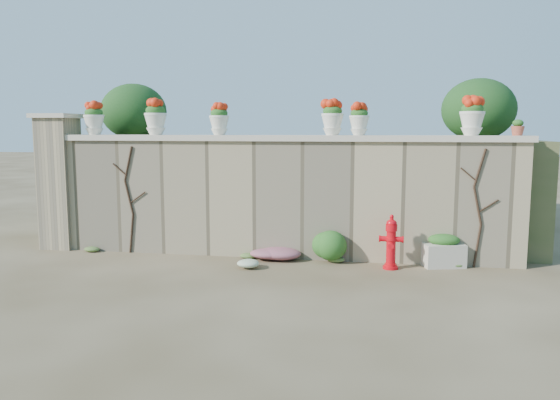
% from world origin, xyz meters
% --- Properties ---
extents(ground, '(80.00, 80.00, 0.00)m').
position_xyz_m(ground, '(0.00, 0.00, 0.00)').
color(ground, '#493B24').
rests_on(ground, ground).
extents(stone_wall, '(8.00, 0.40, 2.00)m').
position_xyz_m(stone_wall, '(0.00, 1.80, 1.00)').
color(stone_wall, '#998866').
rests_on(stone_wall, ground).
extents(wall_cap, '(8.10, 0.52, 0.10)m').
position_xyz_m(wall_cap, '(0.00, 1.80, 2.05)').
color(wall_cap, beige).
rests_on(wall_cap, stone_wall).
extents(gate_pillar, '(0.72, 0.72, 2.48)m').
position_xyz_m(gate_pillar, '(-4.15, 1.80, 1.26)').
color(gate_pillar, '#998866').
rests_on(gate_pillar, ground).
extents(raised_fill, '(9.00, 6.00, 2.00)m').
position_xyz_m(raised_fill, '(0.00, 5.00, 1.00)').
color(raised_fill, '#384C23').
rests_on(raised_fill, ground).
extents(back_shrub_left, '(1.30, 1.30, 1.10)m').
position_xyz_m(back_shrub_left, '(-3.20, 3.00, 2.55)').
color(back_shrub_left, '#143814').
rests_on(back_shrub_left, raised_fill).
extents(back_shrub_right, '(1.30, 1.30, 1.10)m').
position_xyz_m(back_shrub_right, '(3.40, 3.00, 2.55)').
color(back_shrub_right, '#143814').
rests_on(back_shrub_right, raised_fill).
extents(vine_left, '(0.60, 0.04, 1.91)m').
position_xyz_m(vine_left, '(-2.67, 1.58, 0.99)').
color(vine_left, black).
rests_on(vine_left, ground).
extents(vine_right, '(0.60, 0.04, 1.91)m').
position_xyz_m(vine_right, '(3.23, 1.58, 0.99)').
color(vine_right, black).
rests_on(vine_right, ground).
extents(fire_hydrant, '(0.37, 0.26, 0.86)m').
position_xyz_m(fire_hydrant, '(1.88, 1.25, 0.43)').
color(fire_hydrant, red).
rests_on(fire_hydrant, ground).
extents(planter_box, '(0.72, 0.53, 0.53)m').
position_xyz_m(planter_box, '(2.72, 1.55, 0.25)').
color(planter_box, beige).
rests_on(planter_box, ground).
extents(green_shrub, '(0.68, 0.61, 0.65)m').
position_xyz_m(green_shrub, '(0.87, 1.55, 0.32)').
color(green_shrub, '#1E5119').
rests_on(green_shrub, ground).
extents(magenta_clump, '(0.97, 0.65, 0.26)m').
position_xyz_m(magenta_clump, '(-0.03, 1.51, 0.13)').
color(magenta_clump, '#CF2983').
rests_on(magenta_clump, ground).
extents(white_flowers, '(0.52, 0.42, 0.19)m').
position_xyz_m(white_flowers, '(-0.24, 0.90, 0.09)').
color(white_flowers, white).
rests_on(white_flowers, ground).
extents(urn_pot_0, '(0.37, 0.37, 0.57)m').
position_xyz_m(urn_pot_0, '(-3.41, 1.80, 2.38)').
color(urn_pot_0, silver).
rests_on(urn_pot_0, wall_cap).
extents(urn_pot_1, '(0.39, 0.39, 0.62)m').
position_xyz_m(urn_pot_1, '(-2.23, 1.80, 2.40)').
color(urn_pot_1, silver).
rests_on(urn_pot_1, wall_cap).
extents(urn_pot_2, '(0.34, 0.34, 0.54)m').
position_xyz_m(urn_pot_2, '(-1.07, 1.80, 2.37)').
color(urn_pot_2, silver).
rests_on(urn_pot_2, wall_cap).
extents(urn_pot_3, '(0.37, 0.37, 0.58)m').
position_xyz_m(urn_pot_3, '(0.89, 1.80, 2.39)').
color(urn_pot_3, silver).
rests_on(urn_pot_3, wall_cap).
extents(urn_pot_4, '(0.33, 0.33, 0.52)m').
position_xyz_m(urn_pot_4, '(1.33, 1.80, 2.36)').
color(urn_pot_4, silver).
rests_on(urn_pot_4, wall_cap).
extents(urn_pot_5, '(0.39, 0.39, 0.61)m').
position_xyz_m(urn_pot_5, '(3.11, 1.80, 2.40)').
color(urn_pot_5, silver).
rests_on(urn_pot_5, wall_cap).
extents(terracotta_pot, '(0.20, 0.20, 0.24)m').
position_xyz_m(terracotta_pot, '(3.80, 1.80, 2.21)').
color(terracotta_pot, '#AC4A34').
rests_on(terracotta_pot, wall_cap).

